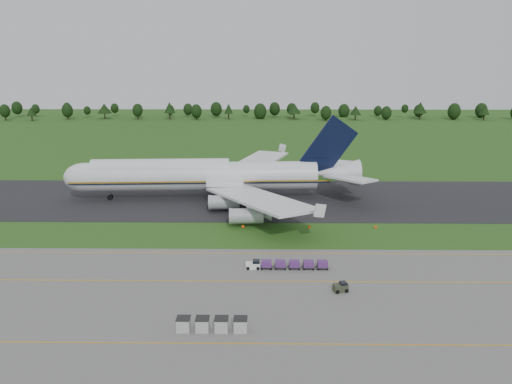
{
  "coord_description": "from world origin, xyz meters",
  "views": [
    {
      "loc": [
        0.2,
        -93.75,
        32.47
      ],
      "look_at": [
        -1.05,
        2.0,
        8.34
      ],
      "focal_mm": 35.0,
      "sensor_mm": 36.0,
      "label": 1
    }
  ],
  "objects_px": {
    "utility_cart": "(340,288)",
    "aircraft": "(207,175)",
    "uld_row": "(212,324)",
    "baggage_train": "(286,264)",
    "edge_markers": "(309,227)"
  },
  "relations": [
    {
      "from": "utility_cart",
      "to": "uld_row",
      "type": "xyz_separation_m",
      "value": [
        -17.94,
        -11.51,
        0.31
      ]
    },
    {
      "from": "aircraft",
      "to": "utility_cart",
      "type": "relative_size",
      "value": 32.06
    },
    {
      "from": "aircraft",
      "to": "baggage_train",
      "type": "xyz_separation_m",
      "value": [
        17.86,
        -45.11,
        -5.19
      ]
    },
    {
      "from": "utility_cart",
      "to": "baggage_train",
      "type": "bearing_deg",
      "value": 132.23
    },
    {
      "from": "edge_markers",
      "to": "aircraft",
      "type": "bearing_deg",
      "value": 135.07
    },
    {
      "from": "utility_cart",
      "to": "aircraft",
      "type": "bearing_deg",
      "value": 115.52
    },
    {
      "from": "utility_cart",
      "to": "edge_markers",
      "type": "height_order",
      "value": "utility_cart"
    },
    {
      "from": "baggage_train",
      "to": "utility_cart",
      "type": "height_order",
      "value": "baggage_train"
    },
    {
      "from": "utility_cart",
      "to": "edge_markers",
      "type": "relative_size",
      "value": 0.08
    },
    {
      "from": "baggage_train",
      "to": "edge_markers",
      "type": "height_order",
      "value": "baggage_train"
    },
    {
      "from": "uld_row",
      "to": "baggage_train",
      "type": "bearing_deg",
      "value": 63.03
    },
    {
      "from": "aircraft",
      "to": "edge_markers",
      "type": "xyz_separation_m",
      "value": [
        23.7,
        -23.64,
        -5.72
      ]
    },
    {
      "from": "baggage_train",
      "to": "uld_row",
      "type": "bearing_deg",
      "value": -116.97
    },
    {
      "from": "uld_row",
      "to": "edge_markers",
      "type": "xyz_separation_m",
      "value": [
        16.04,
        41.51,
        -0.66
      ]
    },
    {
      "from": "aircraft",
      "to": "baggage_train",
      "type": "distance_m",
      "value": 48.8
    }
  ]
}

